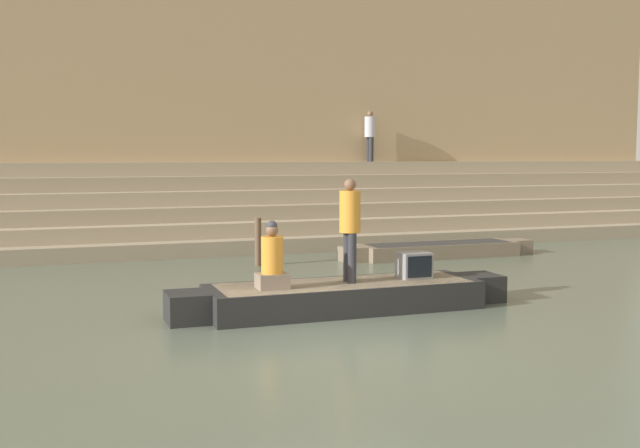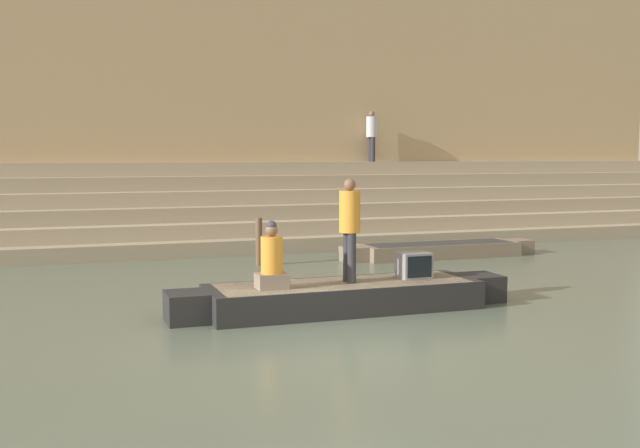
% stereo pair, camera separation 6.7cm
% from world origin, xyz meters
% --- Properties ---
extents(ground_plane, '(120.00, 120.00, 0.00)m').
position_xyz_m(ground_plane, '(0.00, 0.00, 0.00)').
color(ground_plane, '#566051').
extents(ghat_steps, '(36.00, 3.67, 2.43)m').
position_xyz_m(ghat_steps, '(0.00, 11.80, 0.88)').
color(ghat_steps, gray).
rests_on(ghat_steps, ground).
extents(back_wall, '(34.20, 1.28, 9.21)m').
position_xyz_m(back_wall, '(0.00, 13.72, 4.58)').
color(back_wall, tan).
rests_on(back_wall, ground).
extents(rowboat_main, '(5.99, 1.53, 0.48)m').
position_xyz_m(rowboat_main, '(0.88, 2.17, 0.25)').
color(rowboat_main, black).
rests_on(rowboat_main, ground).
extents(person_standing, '(0.36, 0.36, 1.77)m').
position_xyz_m(person_standing, '(1.00, 2.20, 1.50)').
color(person_standing, '#28282D').
rests_on(person_standing, rowboat_main).
extents(person_rowing, '(0.50, 0.39, 1.11)m').
position_xyz_m(person_rowing, '(-0.42, 2.05, 0.92)').
color(person_rowing, '#756656').
rests_on(person_rowing, rowboat_main).
extents(tv_set, '(0.54, 0.45, 0.45)m').
position_xyz_m(tv_set, '(2.24, 2.23, 0.70)').
color(tv_set, slate).
rests_on(tv_set, rowboat_main).
extents(moored_boat_shore, '(5.40, 1.14, 0.37)m').
position_xyz_m(moored_boat_shore, '(5.68, 7.59, 0.20)').
color(moored_boat_shore, '#756651').
rests_on(moored_boat_shore, ground).
extents(mooring_post, '(0.16, 0.16, 1.15)m').
position_xyz_m(mooring_post, '(0.87, 7.71, 0.57)').
color(mooring_post, brown).
rests_on(mooring_post, ground).
extents(person_on_steps, '(0.36, 0.36, 1.63)m').
position_xyz_m(person_on_steps, '(6.01, 12.82, 3.37)').
color(person_on_steps, '#28282D').
rests_on(person_on_steps, ghat_steps).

